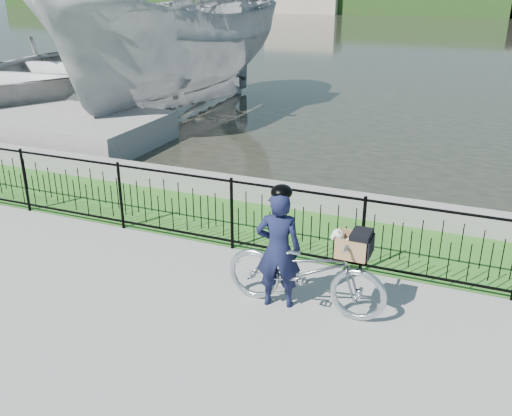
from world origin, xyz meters
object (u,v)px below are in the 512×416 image
at_px(boat_near, 177,45).
at_px(boat_far, 71,70).
at_px(cyclist, 278,248).
at_px(bicycle_rig, 306,269).

bearing_deg(boat_near, boat_far, 173.70).
bearing_deg(boat_near, cyclist, -54.08).
height_order(bicycle_rig, boat_near, boat_near).
height_order(cyclist, boat_near, boat_near).
xyz_separation_m(bicycle_rig, cyclist, (-0.35, -0.04, 0.25)).
xyz_separation_m(cyclist, boat_near, (-6.36, 8.78, 1.25)).
height_order(boat_near, boat_far, boat_near).
relative_size(bicycle_rig, boat_far, 0.19).
xyz_separation_m(bicycle_rig, boat_near, (-6.71, 8.74, 1.51)).
distance_m(bicycle_rig, boat_near, 11.12).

